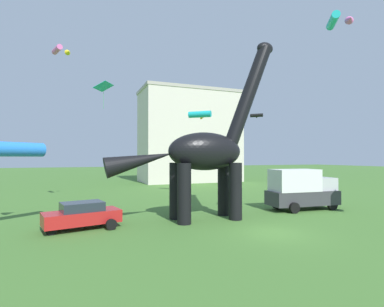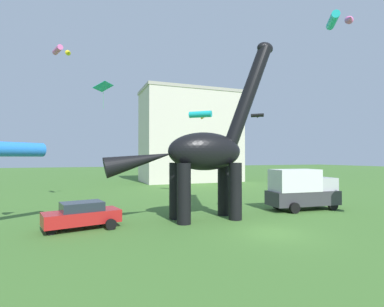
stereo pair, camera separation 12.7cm
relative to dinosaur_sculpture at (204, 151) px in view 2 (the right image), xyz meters
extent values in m
plane|color=#42702D|center=(2.03, -4.53, -4.54)|extent=(240.00, 240.00, 0.00)
cylinder|color=black|center=(1.87, 0.84, -2.65)|extent=(0.88, 0.88, 3.78)
cylinder|color=black|center=(1.87, -0.84, -2.65)|extent=(0.88, 0.88, 3.78)
cylinder|color=black|center=(-1.75, 0.84, -2.65)|extent=(0.88, 0.88, 3.78)
cylinder|color=black|center=(-1.75, -0.84, -2.65)|extent=(0.88, 0.88, 3.78)
ellipsoid|color=black|center=(0.06, 0.00, 0.00)|extent=(5.17, 2.23, 2.55)
cylinder|color=black|center=(3.42, 0.00, 4.08)|extent=(3.72, 0.96, 7.37)
ellipsoid|color=black|center=(4.83, 0.00, 7.58)|extent=(1.27, 0.80, 0.88)
cone|color=black|center=(-4.28, 0.00, -0.58)|extent=(4.55, 1.27, 2.16)
cube|color=red|center=(-7.68, 0.16, -3.87)|extent=(4.49, 2.65, 0.72)
cube|color=#232B35|center=(-7.68, 0.16, -3.25)|extent=(2.55, 2.02, 0.52)
cylinder|color=black|center=(-6.12, 1.05, -4.23)|extent=(0.65, 0.35, 0.62)
cylinder|color=black|center=(-6.12, -0.73, -4.23)|extent=(0.65, 0.35, 0.62)
cylinder|color=black|center=(-9.23, 1.05, -4.23)|extent=(0.65, 0.35, 0.62)
cylinder|color=black|center=(-9.23, -0.73, -4.23)|extent=(0.65, 0.35, 0.62)
cube|color=#38383D|center=(8.71, 0.55, -3.59)|extent=(5.75, 2.54, 1.10)
cube|color=#B7B7BC|center=(10.56, 0.55, -2.54)|extent=(1.94, 2.07, 1.00)
cube|color=silver|center=(7.93, 0.55, -2.19)|extent=(3.73, 2.30, 1.70)
cylinder|color=black|center=(10.73, 1.60, -4.14)|extent=(0.82, 0.32, 0.80)
cylinder|color=black|center=(10.73, -0.50, -4.14)|extent=(0.82, 0.32, 0.80)
cylinder|color=black|center=(7.03, 1.60, -4.14)|extent=(0.82, 0.32, 0.80)
cylinder|color=black|center=(7.03, -0.50, -4.14)|extent=(0.82, 0.32, 0.80)
cylinder|color=#6B6056|center=(15.46, 4.37, -4.29)|extent=(0.09, 0.09, 0.52)
cylinder|color=#6B6056|center=(15.59, 4.37, -4.29)|extent=(0.09, 0.09, 0.52)
cube|color=#D1333D|center=(15.52, 4.37, -3.84)|extent=(0.28, 0.17, 0.37)
sphere|color=tan|center=(15.52, 4.37, -3.58)|extent=(0.16, 0.16, 0.16)
cylinder|color=#D1333D|center=(15.36, 4.37, -3.83)|extent=(0.07, 0.07, 0.35)
cylinder|color=#D1333D|center=(15.68, 4.37, -3.83)|extent=(0.07, 0.07, 0.35)
cylinder|color=black|center=(11.90, 3.36, -4.13)|extent=(0.14, 0.14, 0.83)
cylinder|color=black|center=(12.10, 3.36, -4.13)|extent=(0.14, 0.14, 0.83)
cube|color=#D1333D|center=(12.00, 3.36, -3.42)|extent=(0.45, 0.28, 0.59)
sphere|color=tan|center=(12.00, 3.36, -2.99)|extent=(0.26, 0.26, 0.26)
cylinder|color=#D1333D|center=(11.74, 3.36, -3.39)|extent=(0.11, 0.11, 0.56)
cylinder|color=#D1333D|center=(12.26, 3.36, -3.39)|extent=(0.11, 0.11, 0.56)
cylinder|color=#2D3347|center=(1.28, 8.35, -4.17)|extent=(0.12, 0.12, 0.74)
cylinder|color=#2D3347|center=(1.46, 8.35, -4.17)|extent=(0.12, 0.12, 0.74)
cube|color=green|center=(1.37, 8.35, -3.54)|extent=(0.40, 0.25, 0.53)
sphere|color=tan|center=(1.37, 8.35, -3.16)|extent=(0.23, 0.23, 0.23)
cylinder|color=green|center=(1.14, 8.35, -3.51)|extent=(0.10, 0.10, 0.50)
cylinder|color=green|center=(1.60, 8.35, -3.51)|extent=(0.10, 0.10, 0.50)
cylinder|color=#2D3347|center=(10.80, 4.39, -4.18)|extent=(0.12, 0.12, 0.73)
cylinder|color=#2D3347|center=(10.98, 4.39, -4.18)|extent=(0.12, 0.12, 0.73)
cube|color=#D1333D|center=(10.89, 4.39, -3.56)|extent=(0.40, 0.24, 0.52)
sphere|color=tan|center=(10.89, 4.39, -3.18)|extent=(0.23, 0.23, 0.23)
cylinder|color=#D1333D|center=(10.66, 4.39, -3.53)|extent=(0.10, 0.10, 0.49)
cylinder|color=#D1333D|center=(11.12, 4.39, -3.53)|extent=(0.10, 0.10, 0.49)
cylinder|color=#287AE5|center=(-11.19, 1.43, 0.06)|extent=(2.92, 2.46, 0.84)
cone|color=orange|center=(-12.17, 2.76, 0.06)|extent=(1.13, 1.16, 0.88)
cylinder|color=#19B2B7|center=(5.45, -5.60, 7.31)|extent=(1.28, 1.56, 0.45)
cone|color=pink|center=(6.17, -6.11, 7.31)|extent=(0.61, 0.60, 0.47)
cube|color=#19B2B7|center=(-6.54, -0.25, 3.74)|extent=(1.26, 1.38, 0.38)
cylinder|color=green|center=(-6.54, -0.25, 3.01)|extent=(0.01, 0.01, 1.13)
cylinder|color=black|center=(13.07, 13.53, 4.89)|extent=(1.44, 1.39, 0.44)
cone|color=black|center=(13.66, 14.16, 4.89)|extent=(0.60, 0.60, 0.46)
cylinder|color=#19B2B7|center=(4.25, 10.97, 4.20)|extent=(2.31, 2.10, 0.68)
cone|color=orange|center=(5.11, 11.99, 4.20)|extent=(0.93, 0.94, 0.72)
cylinder|color=pink|center=(-9.55, 8.40, 8.47)|extent=(0.92, 1.65, 0.45)
cone|color=yellow|center=(-8.72, 8.67, 8.47)|extent=(0.57, 0.52, 0.47)
cube|color=beige|center=(10.15, 29.76, 3.03)|extent=(16.49, 8.77, 15.15)
cube|color=#ABA396|center=(10.15, 29.76, 10.86)|extent=(16.82, 8.95, 0.50)
camera|label=1|loc=(-7.94, -18.15, -0.40)|focal=27.66mm
camera|label=2|loc=(-7.82, -18.19, -0.40)|focal=27.66mm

